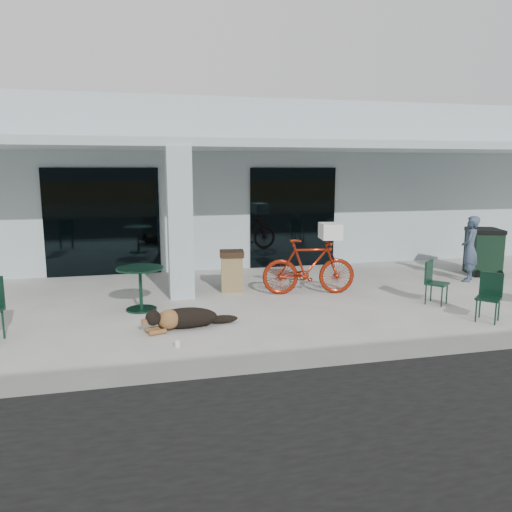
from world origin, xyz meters
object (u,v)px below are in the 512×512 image
object	(u,v)px
cafe_table_near	(141,289)
person	(470,249)
cafe_chair_far_b	(489,298)
trash_receptacle	(232,271)
dog	(186,317)
wheeled_bin	(483,252)
cafe_chair_far_a	(437,283)
bicycle	(309,267)

from	to	relation	value
cafe_table_near	person	size ratio (longest dim) A/B	0.56
cafe_chair_far_b	trash_receptacle	bearing A→B (deg)	-171.17
dog	cafe_table_near	size ratio (longest dim) A/B	1.39
person	wheeled_bin	xyz separation A→B (m)	(0.86, 0.60, -0.20)
cafe_chair_far_a	trash_receptacle	distance (m)	4.29
cafe_table_near	cafe_chair_far_a	distance (m)	5.83
dog	trash_receptacle	distance (m)	2.75
bicycle	dog	world-z (taller)	bicycle
cafe_chair_far_a	cafe_chair_far_b	size ratio (longest dim) A/B	1.00
cafe_table_near	trash_receptacle	bearing A→B (deg)	29.47
dog	cafe_chair_far_b	size ratio (longest dim) A/B	1.43
cafe_table_near	cafe_chair_far_b	world-z (taller)	cafe_chair_far_b
dog	person	size ratio (longest dim) A/B	0.78
bicycle	person	world-z (taller)	person
trash_receptacle	wheeled_bin	size ratio (longest dim) A/B	0.76
cafe_chair_far_a	wheeled_bin	distance (m)	3.60
cafe_table_near	wheeled_bin	distance (m)	8.65
cafe_chair_far_b	trash_receptacle	world-z (taller)	trash_receptacle
trash_receptacle	wheeled_bin	distance (m)	6.57
dog	wheeled_bin	xyz separation A→B (m)	(7.82, 2.65, 0.38)
cafe_chair_far_a	trash_receptacle	xyz separation A→B (m)	(-3.77, 2.05, 0.02)
trash_receptacle	cafe_table_near	bearing A→B (deg)	-150.53
cafe_table_near	bicycle	bearing A→B (deg)	6.91
cafe_chair_far_a	person	world-z (taller)	person
cafe_chair_far_b	person	size ratio (longest dim) A/B	0.55
trash_receptacle	person	bearing A→B (deg)	-3.92
dog	trash_receptacle	xyz separation A→B (m)	(1.26, 2.44, 0.24)
wheeled_bin	person	bearing A→B (deg)	-127.39
bicycle	wheeled_bin	world-z (taller)	bicycle
person	trash_receptacle	distance (m)	5.74
bicycle	wheeled_bin	size ratio (longest dim) A/B	1.70
cafe_chair_far_a	trash_receptacle	world-z (taller)	trash_receptacle
bicycle	cafe_chair_far_a	xyz separation A→B (m)	(2.22, -1.36, -0.17)
bicycle	trash_receptacle	world-z (taller)	bicycle
cafe_table_near	wheeled_bin	xyz separation A→B (m)	(8.55, 1.33, 0.17)
bicycle	trash_receptacle	xyz separation A→B (m)	(-1.55, 0.69, -0.15)
cafe_table_near	person	distance (m)	7.74
bicycle	cafe_chair_far_a	size ratio (longest dim) A/B	2.31
cafe_chair_far_a	person	size ratio (longest dim) A/B	0.55
trash_receptacle	bicycle	bearing A→B (deg)	-24.01
bicycle	cafe_chair_far_b	world-z (taller)	bicycle
cafe_table_near	person	xyz separation A→B (m)	(7.69, 0.73, 0.37)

